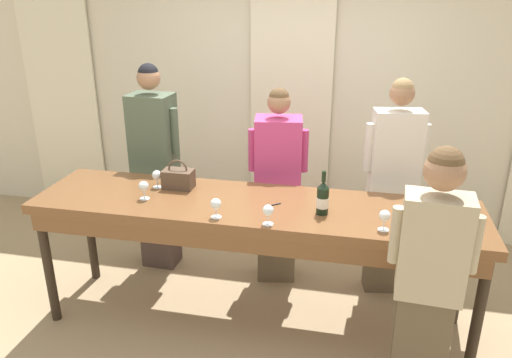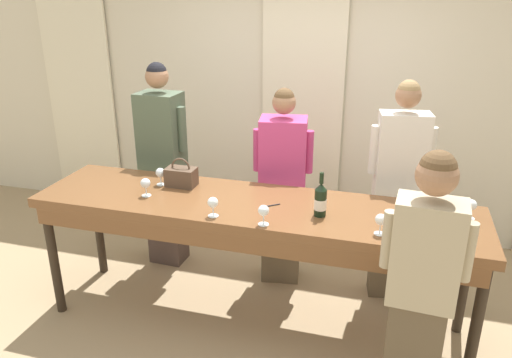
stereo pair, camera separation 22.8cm
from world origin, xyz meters
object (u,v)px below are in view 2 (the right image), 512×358
object	(u,v)px
wine_glass_front_right	(471,206)
host_pouring	(421,285)
guest_olive_jacket	(163,165)
guest_cream_sweater	(398,191)
wine_glass_front_mid	(264,211)
wine_bottle	(320,200)
handbag	(181,176)
wine_glass_center_right	(145,184)
guest_pink_top	(282,188)
wine_glass_center_mid	(160,173)
wine_glass_front_left	(213,203)
wine_glass_center_left	(381,220)
tasting_bar	(252,215)

from	to	relation	value
wine_glass_front_right	host_pouring	bearing A→B (deg)	-112.78
guest_olive_jacket	guest_cream_sweater	bearing A→B (deg)	0.00
wine_glass_front_right	wine_glass_front_mid	bearing A→B (deg)	-160.23
host_pouring	wine_glass_front_mid	bearing A→B (deg)	165.48
wine_bottle	handbag	distance (m)	1.12
wine_bottle	wine_glass_center_right	distance (m)	1.26
guest_pink_top	handbag	bearing A→B (deg)	-142.76
wine_glass_center_mid	guest_pink_top	distance (m)	1.01
wine_glass_front_mid	wine_glass_center_right	world-z (taller)	same
wine_glass_front_mid	guest_olive_jacket	bearing A→B (deg)	140.43
wine_glass_front_left	wine_glass_front_mid	size ratio (longest dim) A/B	1.00
handbag	wine_glass_front_right	distance (m)	2.04
wine_glass_front_right	guest_cream_sweater	world-z (taller)	guest_cream_sweater
wine_glass_front_right	guest_cream_sweater	distance (m)	0.71
wine_glass_front_right	guest_cream_sweater	bearing A→B (deg)	131.39
wine_glass_center_mid	wine_bottle	bearing A→B (deg)	-9.27
wine_glass_center_left	wine_glass_center_right	distance (m)	1.66
guest_pink_top	host_pouring	size ratio (longest dim) A/B	1.01
wine_glass_center_mid	guest_pink_top	xyz separation A→B (m)	(0.83, 0.53, -0.24)
wine_glass_center_mid	guest_olive_jacket	bearing A→B (deg)	114.74
handbag	wine_glass_center_right	world-z (taller)	handbag
wine_bottle	guest_olive_jacket	size ratio (longest dim) A/B	0.17
wine_glass_center_left	wine_glass_front_mid	bearing A→B (deg)	-174.22
handbag	guest_cream_sweater	world-z (taller)	guest_cream_sweater
wine_glass_center_left	host_pouring	bearing A→B (deg)	-51.99
wine_bottle	guest_pink_top	xyz separation A→B (m)	(-0.43, 0.74, -0.25)
guest_pink_top	host_pouring	bearing A→B (deg)	-48.72
guest_cream_sweater	tasting_bar	bearing A→B (deg)	-144.92
wine_glass_center_mid	guest_cream_sweater	size ratio (longest dim) A/B	0.08
wine_bottle	guest_olive_jacket	xyz separation A→B (m)	(-1.50, 0.74, -0.16)
host_pouring	wine_glass_front_right	bearing A→B (deg)	67.22
wine_glass_front_left	wine_glass_center_left	distance (m)	1.07
wine_glass_center_right	host_pouring	world-z (taller)	host_pouring
wine_glass_center_right	guest_cream_sweater	world-z (taller)	guest_cream_sweater
handbag	wine_glass_front_right	size ratio (longest dim) A/B	1.68
tasting_bar	host_pouring	size ratio (longest dim) A/B	1.90
wine_glass_center_right	guest_cream_sweater	distance (m)	1.91
wine_bottle	wine_glass_front_mid	bearing A→B (deg)	-144.02
wine_glass_center_left	guest_pink_top	xyz separation A→B (m)	(-0.82, 0.90, -0.24)
wine_bottle	wine_glass_front_left	size ratio (longest dim) A/B	2.25
wine_glass_center_right	host_pouring	xyz separation A→B (m)	(1.91, -0.46, -0.21)
wine_bottle	wine_glass_center_mid	world-z (taller)	wine_bottle
wine_bottle	wine_glass_front_mid	xyz separation A→B (m)	(-0.32, -0.23, -0.02)
handbag	wine_glass_front_mid	xyz separation A→B (m)	(0.77, -0.46, 0.02)
guest_olive_jacket	guest_pink_top	world-z (taller)	guest_olive_jacket
tasting_bar	guest_olive_jacket	distance (m)	1.22
wine_glass_front_right	wine_glass_center_right	bearing A→B (deg)	-173.74
wine_bottle	tasting_bar	bearing A→B (deg)	173.50
wine_glass_front_mid	wine_glass_center_left	distance (m)	0.72
wine_glass_center_mid	wine_glass_center_right	size ratio (longest dim) A/B	1.00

